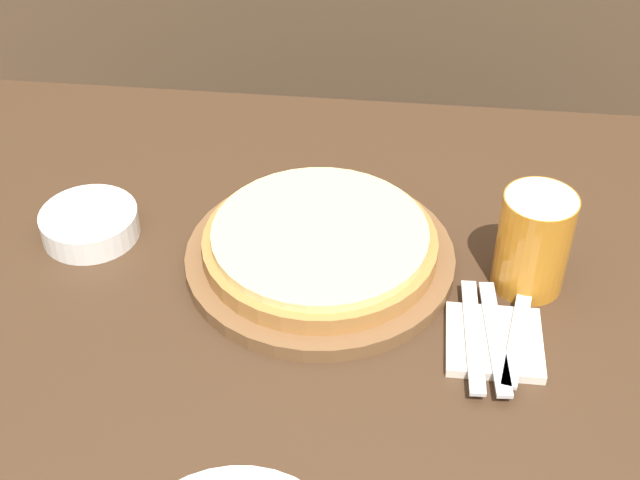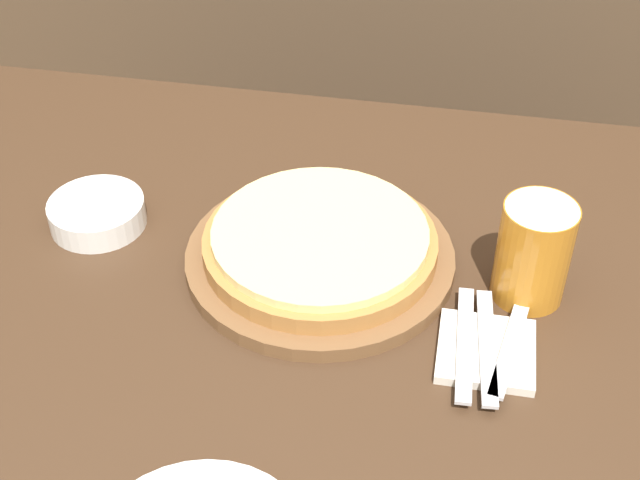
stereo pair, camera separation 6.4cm
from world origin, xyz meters
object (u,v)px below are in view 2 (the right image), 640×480
at_px(dinner_knife, 487,346).
at_px(spoon, 509,349).
at_px(beer_glass, 534,249).
at_px(pizza_on_board, 320,249).
at_px(fork, 465,343).
at_px(side_bowl, 97,213).

xyz_separation_m(dinner_knife, spoon, (0.02, 0.00, 0.00)).
bearing_deg(beer_glass, pizza_on_board, 178.65).
relative_size(beer_glass, dinner_knife, 0.73).
xyz_separation_m(beer_glass, dinner_knife, (-0.04, -0.11, -0.06)).
bearing_deg(pizza_on_board, dinner_knife, -29.12).
bearing_deg(fork, pizza_on_board, 147.77).
height_order(fork, dinner_knife, same).
relative_size(pizza_on_board, fork, 1.90).
bearing_deg(beer_glass, spoon, -99.55).
relative_size(pizza_on_board, beer_glass, 2.60).
bearing_deg(fork, side_bowl, 163.64).
distance_m(fork, spoon, 0.05).
height_order(beer_glass, spoon, beer_glass).
height_order(beer_glass, dinner_knife, beer_glass).
relative_size(beer_glass, spoon, 0.86).
bearing_deg(beer_glass, side_bowl, 176.71).
height_order(beer_glass, fork, beer_glass).
height_order(pizza_on_board, side_bowl, pizza_on_board).
bearing_deg(spoon, pizza_on_board, 153.48).
distance_m(side_bowl, spoon, 0.57).
xyz_separation_m(beer_glass, fork, (-0.07, -0.11, -0.06)).
bearing_deg(side_bowl, fork, -16.36).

